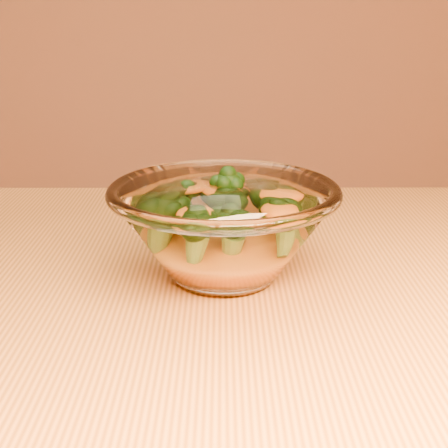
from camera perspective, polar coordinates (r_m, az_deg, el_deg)
The scene contains 4 objects.
table at distance 0.52m, azimuth 2.64°, elevation -19.78°, with size 1.20×0.80×0.75m.
glass_bowl at distance 0.54m, azimuth 0.00°, elevation -0.43°, with size 0.20×0.20×0.09m.
cheese_sauce at distance 0.55m, azimuth -0.00°, elevation -2.28°, with size 0.12×0.12×0.03m, color orange.
broccoli_heap at distance 0.55m, azimuth -0.28°, elevation 0.98°, with size 0.13×0.13×0.07m.
Camera 1 is at (-0.02, -0.40, 0.98)m, focal length 50.00 mm.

